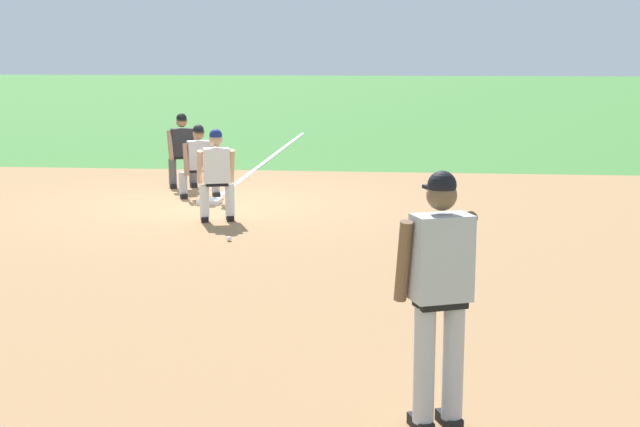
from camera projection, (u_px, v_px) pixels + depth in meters
ground_plane at (209, 204)px, 15.63m from camera, size 160.00×160.00×0.00m
infield_dirt_patch at (275, 269)px, 10.98m from camera, size 18.00×18.00×0.01m
foul_line_stripe at (270, 158)px, 22.27m from camera, size 13.58×0.10×0.00m
first_base_bag at (209, 201)px, 15.62m from camera, size 0.38×0.38×0.09m
baseball at (229, 239)px, 12.56m from camera, size 0.07×0.07×0.07m
pitcher at (440, 285)px, 6.18m from camera, size 0.82×0.60×1.86m
first_baseman at (201, 158)px, 16.13m from camera, size 0.84×0.97×1.34m
baserunner at (217, 171)px, 13.91m from camera, size 0.56×0.66×1.46m
umpire at (182, 147)px, 17.35m from camera, size 0.59×0.67×1.46m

